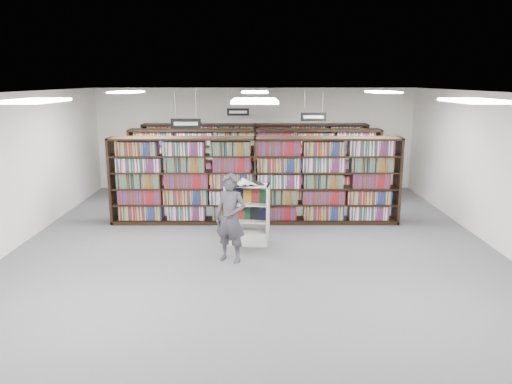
{
  "coord_description": "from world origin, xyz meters",
  "views": [
    {
      "loc": [
        0.01,
        -9.88,
        3.44
      ],
      "look_at": [
        0.02,
        0.5,
        1.1
      ],
      "focal_mm": 35.0,
      "sensor_mm": 36.0,
      "label": 1
    }
  ],
  "objects_px": {
    "endcap_display": "(247,223)",
    "open_book": "(246,183)",
    "shopper": "(231,218)",
    "bookshelf_row_near": "(255,180)"
  },
  "relations": [
    {
      "from": "open_book",
      "to": "bookshelf_row_near",
      "type": "bearing_deg",
      "value": 64.7
    },
    {
      "from": "endcap_display",
      "to": "open_book",
      "type": "xyz_separation_m",
      "value": [
        -0.02,
        -0.08,
        0.88
      ]
    },
    {
      "from": "endcap_display",
      "to": "bookshelf_row_near",
      "type": "bearing_deg",
      "value": 90.61
    },
    {
      "from": "open_book",
      "to": "shopper",
      "type": "bearing_deg",
      "value": -124.77
    },
    {
      "from": "endcap_display",
      "to": "shopper",
      "type": "xyz_separation_m",
      "value": [
        -0.3,
        -1.08,
        0.4
      ]
    },
    {
      "from": "bookshelf_row_near",
      "to": "endcap_display",
      "type": "relative_size",
      "value": 5.38
    },
    {
      "from": "endcap_display",
      "to": "open_book",
      "type": "height_order",
      "value": "open_book"
    },
    {
      "from": "endcap_display",
      "to": "open_book",
      "type": "distance_m",
      "value": 0.88
    },
    {
      "from": "open_book",
      "to": "endcap_display",
      "type": "bearing_deg",
      "value": 54.49
    },
    {
      "from": "open_book",
      "to": "shopper",
      "type": "distance_m",
      "value": 1.15
    }
  ]
}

